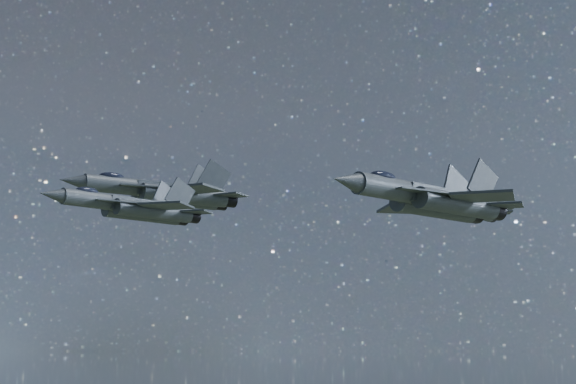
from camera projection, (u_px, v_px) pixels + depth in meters
jet_lead at (136, 208)px, 73.76m from camera, size 15.30×10.68×3.85m
jet_left at (167, 193)px, 88.93m from camera, size 19.06×13.43×4.82m
jet_right at (434, 200)px, 64.76m from camera, size 18.03×12.62×4.54m
jet_slot at (462, 207)px, 86.55m from camera, size 15.75×10.44×4.01m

